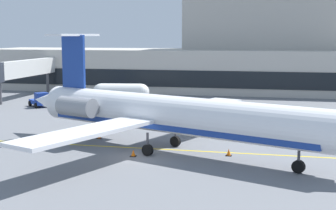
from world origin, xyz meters
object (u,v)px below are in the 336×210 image
Objects in this scene: regional_jet at (169,115)px; pushback_tractor at (143,107)px; baggage_tug at (40,100)px; fuel_tank at (121,92)px.

regional_jet is 9.14× the size of pushback_tractor.
baggage_tug is at bearing 136.21° from regional_jet.
baggage_tug is 15.18m from pushback_tractor.
regional_jet is at bearing -43.79° from baggage_tug.
pushback_tractor is (14.84, -3.15, 0.05)m from baggage_tug.
fuel_tank reaches higher than pushback_tractor.
pushback_tractor is at bearing -58.72° from fuel_tank.
baggage_tug is at bearing 168.01° from pushback_tractor.
regional_jet reaches higher than baggage_tug.
pushback_tractor is 11.40m from fuel_tank.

